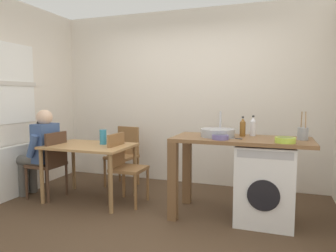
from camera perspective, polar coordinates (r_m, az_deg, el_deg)
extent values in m
plane|color=#4C3826|center=(3.53, -4.71, -17.49)|extent=(5.46, 5.46, 0.00)
cube|color=silver|center=(4.89, 3.52, 5.24)|extent=(4.60, 0.10, 2.70)
cube|color=white|center=(4.73, -27.36, 7.02)|extent=(0.01, 0.90, 1.10)
cube|color=beige|center=(4.72, -27.29, 7.03)|extent=(0.02, 0.96, 0.06)
cube|color=white|center=(4.79, -26.07, -7.42)|extent=(0.10, 0.80, 0.70)
cube|color=tan|center=(4.18, -14.36, -3.60)|extent=(1.10, 0.76, 0.03)
cylinder|color=#977045|center=(4.30, -22.33, -8.63)|extent=(0.05, 0.05, 0.71)
cylinder|color=#977045|center=(3.73, -10.55, -10.47)|extent=(0.05, 0.05, 0.71)
cylinder|color=#977045|center=(4.80, -17.07, -6.98)|extent=(0.05, 0.05, 0.71)
cylinder|color=#977045|center=(4.30, -6.14, -8.25)|extent=(0.05, 0.05, 0.71)
cube|color=#4C3323|center=(4.53, -21.58, -6.67)|extent=(0.42, 0.42, 0.04)
cube|color=#4C3323|center=(4.37, -19.95, -4.05)|extent=(0.05, 0.38, 0.45)
cylinder|color=#4C3323|center=(4.58, -24.70, -9.55)|extent=(0.04, 0.04, 0.45)
cylinder|color=#4C3323|center=(4.83, -21.59, -8.66)|extent=(0.04, 0.04, 0.45)
cylinder|color=#4C3323|center=(4.33, -21.34, -10.27)|extent=(0.04, 0.04, 0.45)
cylinder|color=#4C3323|center=(4.59, -18.26, -9.26)|extent=(0.04, 0.04, 0.45)
cube|color=olive|center=(4.01, -7.23, -7.88)|extent=(0.41, 0.41, 0.04)
cube|color=olive|center=(4.05, -9.54, -4.53)|extent=(0.04, 0.38, 0.45)
cylinder|color=olive|center=(4.15, -3.78, -10.60)|extent=(0.04, 0.04, 0.45)
cylinder|color=olive|center=(3.84, -6.02, -11.99)|extent=(0.04, 0.04, 0.45)
cylinder|color=olive|center=(4.30, -8.23, -10.05)|extent=(0.04, 0.04, 0.45)
cylinder|color=olive|center=(4.00, -10.74, -11.30)|extent=(0.04, 0.04, 0.45)
cube|color=olive|center=(4.78, -8.61, -5.70)|extent=(0.46, 0.46, 0.04)
cube|color=olive|center=(4.88, -7.36, -2.76)|extent=(0.38, 0.10, 0.45)
cylinder|color=olive|center=(4.58, -8.14, -9.07)|extent=(0.04, 0.04, 0.45)
cylinder|color=olive|center=(4.80, -11.61, -8.45)|extent=(0.04, 0.04, 0.45)
cylinder|color=olive|center=(4.86, -5.56, -8.17)|extent=(0.04, 0.04, 0.45)
cylinder|color=olive|center=(5.07, -8.95, -7.64)|extent=(0.04, 0.04, 0.45)
cylinder|color=#595651|center=(4.75, -25.27, -9.03)|extent=(0.11, 0.11, 0.45)
cylinder|color=#595651|center=(4.87, -23.71, -8.60)|extent=(0.11, 0.11, 0.45)
cylinder|color=#595651|center=(4.58, -24.03, -5.99)|extent=(0.41, 0.16, 0.14)
cylinder|color=#595651|center=(4.70, -22.47, -5.63)|extent=(0.41, 0.16, 0.14)
cube|color=#3F598C|center=(4.48, -21.72, -2.91)|extent=(0.21, 0.35, 0.52)
cylinder|color=#3F598C|center=(4.34, -23.80, -3.43)|extent=(0.19, 0.10, 0.31)
cylinder|color=#3F598C|center=(4.64, -20.12, -2.73)|extent=(0.19, 0.10, 0.31)
sphere|color=beige|center=(4.44, -21.88, 1.50)|extent=(0.21, 0.21, 0.21)
sphere|color=black|center=(4.49, -22.40, 0.45)|extent=(0.12, 0.12, 0.12)
cube|color=brown|center=(3.51, 13.37, -2.46)|extent=(1.50, 0.68, 0.04)
cube|color=brown|center=(3.47, 0.91, -10.18)|extent=(0.10, 0.10, 0.88)
cube|color=brown|center=(4.00, 3.54, -8.02)|extent=(0.10, 0.10, 0.88)
cube|color=white|center=(3.59, 17.43, -10.07)|extent=(0.60, 0.60, 0.86)
cylinder|color=black|center=(3.31, 17.23, -12.19)|extent=(0.32, 0.02, 0.32)
cube|color=#B2B2B7|center=(3.21, 17.46, -5.12)|extent=(0.54, 0.01, 0.08)
cylinder|color=#9EA0A5|center=(3.53, 9.16, -1.26)|extent=(0.38, 0.38, 0.09)
cylinder|color=#B2B2B7|center=(3.70, 9.67, 0.52)|extent=(0.02, 0.02, 0.28)
cylinder|color=brown|center=(3.64, 13.64, -0.56)|extent=(0.07, 0.07, 0.16)
cone|color=brown|center=(3.63, 13.68, 1.08)|extent=(0.06, 0.06, 0.05)
cylinder|color=#262626|center=(3.63, 13.69, 1.59)|extent=(0.03, 0.03, 0.02)
cylinder|color=silver|center=(3.69, 15.44, -0.46)|extent=(0.07, 0.07, 0.17)
cone|color=silver|center=(3.68, 15.49, 1.23)|extent=(0.06, 0.06, 0.05)
cylinder|color=#262626|center=(3.68, 15.50, 1.74)|extent=(0.03, 0.03, 0.02)
cylinder|color=slate|center=(3.33, 9.66, -2.05)|extent=(0.18, 0.18, 0.05)
cylinder|color=#3D375B|center=(3.33, 9.67, -1.84)|extent=(0.14, 0.14, 0.02)
cylinder|color=gray|center=(3.54, 23.68, -1.33)|extent=(0.11, 0.11, 0.13)
cylinder|color=#99724C|center=(3.54, 23.47, 1.03)|extent=(0.01, 0.04, 0.18)
cylinder|color=#99724C|center=(3.52, 24.11, 0.98)|extent=(0.01, 0.05, 0.18)
cylinder|color=#A8C63D|center=(3.27, 20.87, -2.44)|extent=(0.20, 0.20, 0.05)
cylinder|color=olive|center=(3.27, 20.88, -2.20)|extent=(0.16, 0.16, 0.03)
cylinder|color=teal|center=(4.17, -11.92, -2.00)|extent=(0.09, 0.09, 0.20)
cube|color=#B2B2B7|center=(3.41, 12.37, -2.26)|extent=(0.15, 0.06, 0.01)
cube|color=#262628|center=(3.41, 12.37, -2.26)|extent=(0.15, 0.06, 0.01)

